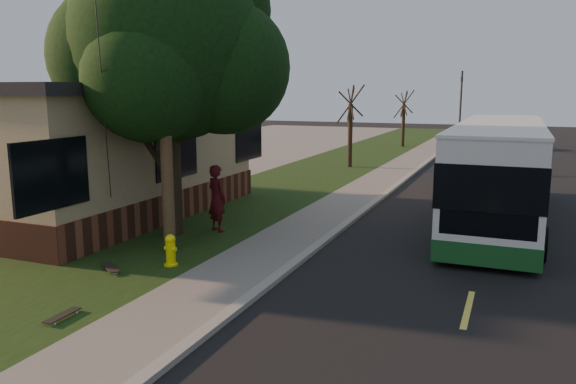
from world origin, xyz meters
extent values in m
plane|color=black|center=(0.00, 0.00, 0.00)|extent=(120.00, 120.00, 0.00)
cube|color=black|center=(4.00, 10.00, 0.01)|extent=(8.00, 80.00, 0.01)
cube|color=gray|center=(0.00, 10.00, 0.06)|extent=(0.25, 80.00, 0.12)
cube|color=slate|center=(-1.00, 10.00, 0.04)|extent=(2.00, 80.00, 0.08)
cube|color=black|center=(-4.50, 10.00, 0.04)|extent=(5.00, 80.00, 0.07)
cube|color=slate|center=(-14.50, 10.00, 0.02)|extent=(15.00, 80.00, 0.04)
cylinder|color=#FFF10D|center=(-2.60, 0.00, 0.35)|extent=(0.22, 0.22, 0.55)
sphere|color=#FFF10D|center=(-2.60, 0.00, 0.69)|extent=(0.24, 0.24, 0.24)
cylinder|color=#FFF10D|center=(-2.60, 0.00, 0.47)|extent=(0.30, 0.10, 0.10)
cylinder|color=#FFF10D|center=(-2.60, 0.00, 0.47)|extent=(0.10, 0.18, 0.10)
cylinder|color=#FFF10D|center=(-2.60, 0.00, 0.09)|extent=(0.32, 0.32, 0.04)
cylinder|color=#473321|center=(-3.30, 1.00, 4.57)|extent=(0.30, 0.30, 9.00)
cylinder|color=#2D2D30|center=(-4.20, -0.10, 3.80)|extent=(2.52, 3.21, 7.60)
cylinder|color=black|center=(-4.20, 2.50, 2.07)|extent=(0.56, 0.56, 4.00)
sphere|color=black|center=(-4.20, 2.50, 5.27)|extent=(5.20, 5.20, 5.20)
sphere|color=black|center=(-2.80, 3.10, 4.67)|extent=(3.60, 3.60, 3.60)
sphere|color=black|center=(-5.40, 2.10, 4.97)|extent=(3.80, 3.80, 3.80)
sphere|color=black|center=(-3.90, 1.20, 4.37)|extent=(3.20, 3.20, 3.20)
sphere|color=black|center=(-4.80, 3.90, 5.67)|extent=(3.40, 3.40, 3.40)
sphere|color=black|center=(-3.30, 3.70, 6.27)|extent=(3.00, 3.00, 3.00)
cylinder|color=black|center=(-3.50, 18.00, 1.72)|extent=(0.24, 0.24, 3.30)
cylinder|color=black|center=(-3.50, 18.00, 3.37)|extent=(1.38, 0.57, 2.01)
cylinder|color=black|center=(-3.50, 18.00, 3.37)|extent=(0.74, 1.21, 1.58)
cylinder|color=black|center=(-3.50, 18.00, 3.37)|extent=(0.65, 1.05, 1.95)
cylinder|color=black|center=(-3.50, 18.00, 3.37)|extent=(1.28, 0.53, 1.33)
cylinder|color=black|center=(-3.50, 18.00, 3.37)|extent=(0.75, 1.21, 1.70)
cylinder|color=black|center=(-3.00, 30.00, 1.58)|extent=(0.24, 0.24, 3.03)
cylinder|color=black|center=(-3.00, 30.00, 3.10)|extent=(1.38, 0.57, 2.01)
cylinder|color=black|center=(-3.00, 30.00, 3.10)|extent=(0.74, 1.21, 1.58)
cylinder|color=black|center=(-3.00, 30.00, 3.10)|extent=(0.65, 1.05, 1.95)
cylinder|color=black|center=(-3.00, 30.00, 3.10)|extent=(1.28, 0.53, 1.33)
cylinder|color=black|center=(-3.00, 30.00, 3.10)|extent=(0.75, 1.21, 1.70)
cylinder|color=#2D2D30|center=(0.50, 34.00, 2.75)|extent=(0.16, 0.16, 5.50)
imported|color=black|center=(0.50, 34.00, 4.50)|extent=(0.18, 0.22, 1.10)
cube|color=silver|center=(4.16, 7.97, 1.75)|extent=(2.37, 11.35, 2.55)
cube|color=#164E1F|center=(4.16, 7.97, 0.43)|extent=(2.39, 11.37, 0.52)
cube|color=black|center=(4.16, 7.97, 1.94)|extent=(2.41, 11.39, 1.04)
cube|color=black|center=(4.16, 2.32, 1.61)|extent=(2.07, 0.06, 1.51)
cube|color=yellow|center=(4.16, 2.33, 2.89)|extent=(1.51, 0.06, 0.33)
cube|color=#FFF2CC|center=(3.45, 2.31, 0.52)|extent=(0.24, 0.04, 0.14)
cube|color=#FFF2CC|center=(4.87, 2.31, 0.52)|extent=(0.24, 0.04, 0.14)
cube|color=silver|center=(4.16, 7.97, 3.05)|extent=(2.42, 11.40, 0.08)
cylinder|color=black|center=(2.97, 3.81, 0.44)|extent=(0.26, 0.87, 0.87)
cylinder|color=black|center=(5.34, 3.81, 0.44)|extent=(0.26, 0.87, 0.87)
cylinder|color=black|center=(2.97, 7.02, 0.44)|extent=(0.26, 0.87, 0.87)
cylinder|color=black|center=(5.34, 7.02, 0.44)|extent=(0.26, 0.87, 0.87)
cylinder|color=black|center=(2.97, 12.13, 0.44)|extent=(0.26, 0.87, 0.87)
cylinder|color=black|center=(5.34, 12.13, 0.44)|extent=(0.26, 0.87, 0.87)
imported|color=#440D10|center=(-3.20, 3.26, 1.03)|extent=(0.83, 0.72, 1.92)
cube|color=black|center=(-2.64, -3.34, 0.13)|extent=(0.22, 0.78, 0.02)
cylinder|color=silver|center=(-2.63, -3.62, 0.09)|extent=(0.18, 0.05, 0.05)
cylinder|color=silver|center=(-2.65, -3.07, 0.09)|extent=(0.18, 0.05, 0.05)
cube|color=black|center=(-3.66, -0.83, 0.14)|extent=(0.82, 0.70, 0.02)
cylinder|color=silver|center=(-3.42, -1.01, 0.10)|extent=(0.16, 0.19, 0.05)
cylinder|color=silver|center=(-3.91, -0.65, 0.10)|extent=(0.16, 0.19, 0.05)
cube|color=#13331B|center=(-8.31, 6.95, 0.66)|extent=(1.69, 1.46, 1.25)
cube|color=#13331B|center=(-8.31, 6.95, 1.33)|extent=(1.75, 1.53, 0.08)
imported|color=black|center=(3.65, 31.48, 0.71)|extent=(1.92, 4.25, 1.42)
camera|label=1|loc=(4.64, -10.54, 4.07)|focal=35.00mm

